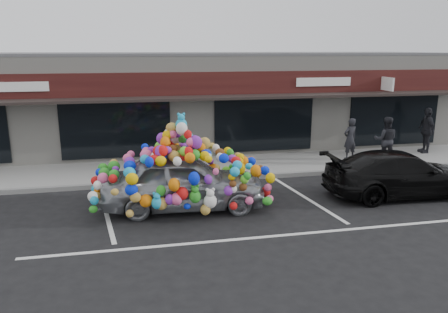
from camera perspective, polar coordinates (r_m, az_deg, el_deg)
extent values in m
plane|color=black|center=(12.84, -0.72, -6.58)|extent=(90.00, 90.00, 0.00)
cube|color=beige|center=(20.57, -5.31, 7.19)|extent=(24.00, 6.00, 4.20)
cube|color=#59595B|center=(20.43, -5.45, 13.18)|extent=(24.00, 6.00, 0.12)
cube|color=black|center=(17.43, -4.21, 9.46)|extent=(24.00, 0.18, 0.90)
cube|color=black|center=(16.96, -3.95, 7.65)|extent=(24.00, 1.20, 0.10)
cube|color=white|center=(19.82, 20.51, 8.88)|extent=(0.08, 0.95, 0.55)
cube|color=white|center=(17.67, -25.77, 8.19)|extent=(2.40, 0.04, 0.35)
cube|color=white|center=(18.84, 12.89, 9.49)|extent=(2.40, 0.04, 0.35)
cube|color=black|center=(17.56, -13.90, 3.53)|extent=(4.20, 0.12, 2.30)
cube|color=black|center=(18.32, 5.23, 4.30)|extent=(4.20, 0.12, 2.30)
cube|color=black|center=(20.86, 21.26, 4.59)|extent=(4.20, 0.12, 2.30)
cube|color=gray|center=(16.57, -3.37, -1.57)|extent=(26.00, 3.00, 0.15)
cube|color=slate|center=(15.15, -2.54, -3.06)|extent=(26.00, 0.18, 0.16)
cube|color=silver|center=(12.85, -15.15, -7.05)|extent=(0.73, 4.37, 0.01)
cube|color=silver|center=(13.79, 10.66, -5.34)|extent=(0.73, 4.37, 0.01)
cube|color=silver|center=(11.36, 11.68, -9.70)|extent=(14.00, 0.12, 0.01)
imported|color=silver|center=(12.57, -5.34, -3.29)|extent=(2.21, 4.78, 1.59)
ellipsoid|color=#FF1F00|center=(12.23, -5.49, 2.94)|extent=(1.55, 2.06, 1.19)
sphere|color=#F2B50B|center=(12.60, 2.09, -1.57)|extent=(0.34, 0.34, 0.34)
sphere|color=#114BFD|center=(11.77, -1.83, -5.69)|extent=(0.36, 0.36, 0.36)
sphere|color=green|center=(13.53, -9.18, -3.01)|extent=(0.30, 0.30, 0.30)
sphere|color=#EB627E|center=(12.14, -5.55, 5.47)|extent=(0.32, 0.32, 0.32)
sphere|color=#E05312|center=(12.50, -11.81, -1.95)|extent=(0.30, 0.30, 0.30)
imported|color=black|center=(14.70, 22.10, -2.11)|extent=(2.10, 4.87, 1.40)
imported|color=black|center=(18.19, 16.14, 2.24)|extent=(0.69, 0.54, 1.67)
imported|color=black|center=(18.05, 20.35, 2.05)|extent=(1.08, 0.99, 1.81)
imported|color=black|center=(20.49, 24.91, 3.14)|extent=(1.19, 0.62, 1.93)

